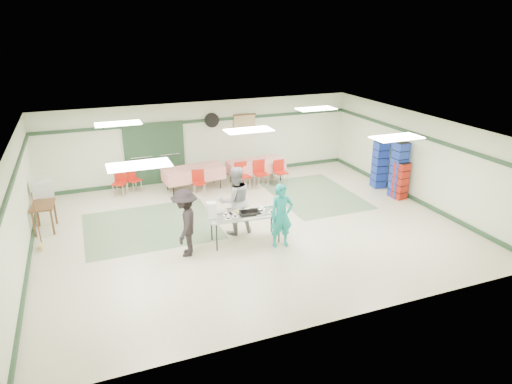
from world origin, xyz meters
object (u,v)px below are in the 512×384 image
object	(u,v)px
chair_c	(280,170)
chair_d	(199,180)
printer_table	(43,208)
office_printer	(42,188)
chair_a	(260,171)
volunteer_teal	(281,216)
chair_b	(242,173)
volunteer_dark	(185,223)
volunteer_grey	(235,200)
crate_stack_red	(401,181)
chair_loose_a	(132,177)
chair_loose_b	(120,180)
dining_table_a	(256,166)
serving_table	(245,215)
broom	(37,220)
crate_stack_blue_b	(399,170)
crate_stack_blue_a	(380,165)
dining_table_b	(194,173)

from	to	relation	value
chair_c	chair_d	distance (m)	2.84
printer_table	office_printer	size ratio (longest dim) A/B	1.73
chair_a	chair_c	bearing A→B (deg)	-4.46
volunteer_teal	chair_d	bearing A→B (deg)	108.01
chair_b	chair_d	world-z (taller)	chair_b
volunteer_dark	chair_b	bearing A→B (deg)	164.69
volunteer_dark	chair_c	distance (m)	5.59
volunteer_grey	crate_stack_red	size ratio (longest dim) A/B	1.54
chair_b	chair_loose_a	world-z (taller)	chair_b
volunteer_grey	crate_stack_red	xyz separation A→B (m)	(5.61, 0.45, -0.32)
volunteer_grey	chair_loose_b	xyz separation A→B (m)	(-2.54, 3.89, -0.38)
dining_table_a	chair_loose_b	world-z (taller)	chair_loose_b
serving_table	chair_b	size ratio (longest dim) A/B	2.08
broom	crate_stack_blue_b	bearing A→B (deg)	3.55
crate_stack_blue_a	crate_stack_red	bearing A→B (deg)	-90.00
serving_table	volunteer_dark	xyz separation A→B (m)	(-1.55, -0.13, 0.12)
chair_loose_a	office_printer	bearing A→B (deg)	-178.54
chair_loose_b	crate_stack_blue_a	distance (m)	8.48
serving_table	chair_d	xyz separation A→B (m)	(-0.26, 3.62, -0.21)
dining_table_b	crate_stack_red	bearing A→B (deg)	-33.99
serving_table	broom	world-z (taller)	broom
dining_table_b	crate_stack_blue_a	world-z (taller)	crate_stack_blue_a
crate_stack_blue_b	dining_table_a	bearing A→B (deg)	140.36
crate_stack_blue_a	printer_table	world-z (taller)	crate_stack_blue_a
volunteer_teal	volunteer_grey	world-z (taller)	volunteer_grey
chair_loose_b	volunteer_dark	bearing A→B (deg)	-51.53
volunteer_grey	crate_stack_blue_a	xyz separation A→B (m)	(5.61, 1.57, -0.12)
volunteer_teal	dining_table_b	distance (m)	4.85
dining_table_b	chair_a	distance (m)	2.21
crate_stack_blue_b	broom	size ratio (longest dim) A/B	1.21
chair_b	office_printer	xyz separation A→B (m)	(-5.96, -0.36, 0.39)
office_printer	dining_table_b	bearing A→B (deg)	3.72
volunteer_dark	dining_table_b	bearing A→B (deg)	-175.46
chair_c	chair_d	size ratio (longest dim) A/B	1.02
chair_loose_b	office_printer	size ratio (longest dim) A/B	1.67
dining_table_a	chair_c	size ratio (longest dim) A/B	2.36
chair_loose_b	crate_stack_red	size ratio (longest dim) A/B	0.73
broom	dining_table_b	bearing A→B (deg)	35.93
volunteer_teal	crate_stack_red	xyz separation A→B (m)	(4.80, 1.57, -0.21)
chair_loose_b	crate_stack_blue_b	xyz separation A→B (m)	(8.15, -3.28, 0.37)
volunteer_teal	chair_c	xyz separation A→B (m)	(1.83, 4.17, -0.29)
serving_table	dining_table_a	bearing A→B (deg)	69.68
chair_d	chair_c	bearing A→B (deg)	6.97
dining_table_b	office_printer	distance (m)	4.58
volunteer_dark	chair_d	distance (m)	3.98
volunteer_teal	office_printer	world-z (taller)	volunteer_teal
volunteer_grey	crate_stack_blue_a	world-z (taller)	volunteer_grey
crate_stack_blue_a	office_printer	world-z (taller)	crate_stack_blue_a
printer_table	office_printer	bearing A→B (deg)	94.28
broom	volunteer_dark	bearing A→B (deg)	-21.03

